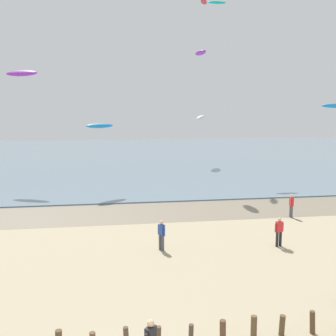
{
  "coord_description": "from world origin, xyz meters",
  "views": [
    {
      "loc": [
        -1.09,
        -9.59,
        7.87
      ],
      "look_at": [
        2.05,
        10.64,
        4.86
      ],
      "focal_mm": 43.53,
      "sensor_mm": 36.0,
      "label": 1
    }
  ],
  "objects_px": {
    "person_left_flank": "(291,205)",
    "kite_aloft_8": "(201,53)",
    "kite_aloft_1": "(217,2)",
    "kite_aloft_6": "(204,2)",
    "kite_aloft_0": "(22,73)",
    "kite_aloft_7": "(200,118)",
    "person_mid_beach": "(279,231)",
    "kite_aloft_3": "(100,126)",
    "person_nearest_camera": "(161,234)"
  },
  "relations": [
    {
      "from": "person_nearest_camera",
      "to": "kite_aloft_0",
      "type": "bearing_deg",
      "value": 117.41
    },
    {
      "from": "kite_aloft_6",
      "to": "kite_aloft_0",
      "type": "bearing_deg",
      "value": -60.94
    },
    {
      "from": "person_left_flank",
      "to": "kite_aloft_8",
      "type": "bearing_deg",
      "value": 108.4
    },
    {
      "from": "kite_aloft_0",
      "to": "kite_aloft_8",
      "type": "height_order",
      "value": "kite_aloft_8"
    },
    {
      "from": "person_left_flank",
      "to": "kite_aloft_7",
      "type": "height_order",
      "value": "kite_aloft_7"
    },
    {
      "from": "person_mid_beach",
      "to": "person_left_flank",
      "type": "xyz_separation_m",
      "value": [
        3.52,
        5.81,
        0.0
      ]
    },
    {
      "from": "kite_aloft_1",
      "to": "kite_aloft_3",
      "type": "bearing_deg",
      "value": 38.68
    },
    {
      "from": "kite_aloft_3",
      "to": "kite_aloft_0",
      "type": "bearing_deg",
      "value": -66.97
    },
    {
      "from": "person_left_flank",
      "to": "kite_aloft_0",
      "type": "xyz_separation_m",
      "value": [
        -21.29,
        15.88,
        10.4
      ]
    },
    {
      "from": "person_nearest_camera",
      "to": "kite_aloft_6",
      "type": "bearing_deg",
      "value": 71.47
    },
    {
      "from": "kite_aloft_6",
      "to": "kite_aloft_1",
      "type": "bearing_deg",
      "value": 162.05
    },
    {
      "from": "kite_aloft_0",
      "to": "kite_aloft_6",
      "type": "height_order",
      "value": "kite_aloft_6"
    },
    {
      "from": "kite_aloft_0",
      "to": "kite_aloft_3",
      "type": "distance_m",
      "value": 10.32
    },
    {
      "from": "person_left_flank",
      "to": "kite_aloft_6",
      "type": "distance_m",
      "value": 26.57
    },
    {
      "from": "person_nearest_camera",
      "to": "kite_aloft_8",
      "type": "distance_m",
      "value": 22.23
    },
    {
      "from": "kite_aloft_7",
      "to": "kite_aloft_8",
      "type": "bearing_deg",
      "value": -171.91
    },
    {
      "from": "person_nearest_camera",
      "to": "kite_aloft_6",
      "type": "xyz_separation_m",
      "value": [
        8.12,
        24.23,
        18.6
      ]
    },
    {
      "from": "kite_aloft_7",
      "to": "kite_aloft_1",
      "type": "bearing_deg",
      "value": -151.52
    },
    {
      "from": "kite_aloft_1",
      "to": "kite_aloft_8",
      "type": "height_order",
      "value": "kite_aloft_1"
    },
    {
      "from": "kite_aloft_1",
      "to": "kite_aloft_0",
      "type": "bearing_deg",
      "value": 16.19
    },
    {
      "from": "kite_aloft_0",
      "to": "kite_aloft_8",
      "type": "relative_size",
      "value": 1.3
    },
    {
      "from": "kite_aloft_0",
      "to": "kite_aloft_7",
      "type": "relative_size",
      "value": 0.99
    },
    {
      "from": "kite_aloft_0",
      "to": "kite_aloft_7",
      "type": "bearing_deg",
      "value": 51.38
    },
    {
      "from": "kite_aloft_0",
      "to": "kite_aloft_8",
      "type": "xyz_separation_m",
      "value": [
        17.26,
        -3.78,
        1.83
      ]
    },
    {
      "from": "kite_aloft_8",
      "to": "kite_aloft_3",
      "type": "bearing_deg",
      "value": 96.8
    },
    {
      "from": "kite_aloft_0",
      "to": "kite_aloft_6",
      "type": "xyz_separation_m",
      "value": [
        19.15,
        2.97,
        8.2
      ]
    },
    {
      "from": "person_left_flank",
      "to": "kite_aloft_7",
      "type": "bearing_deg",
      "value": 91.02
    },
    {
      "from": "person_left_flank",
      "to": "kite_aloft_8",
      "type": "xyz_separation_m",
      "value": [
        -4.03,
        12.1,
        12.23
      ]
    },
    {
      "from": "person_mid_beach",
      "to": "kite_aloft_6",
      "type": "height_order",
      "value": "kite_aloft_6"
    },
    {
      "from": "person_mid_beach",
      "to": "kite_aloft_7",
      "type": "xyz_separation_m",
      "value": [
        3.04,
        32.67,
        5.66
      ]
    },
    {
      "from": "person_nearest_camera",
      "to": "kite_aloft_1",
      "type": "height_order",
      "value": "kite_aloft_1"
    },
    {
      "from": "kite_aloft_1",
      "to": "kite_aloft_8",
      "type": "distance_m",
      "value": 12.67
    },
    {
      "from": "kite_aloft_1",
      "to": "kite_aloft_6",
      "type": "bearing_deg",
      "value": 52.7
    },
    {
      "from": "person_nearest_camera",
      "to": "kite_aloft_1",
      "type": "relative_size",
      "value": 0.78
    },
    {
      "from": "kite_aloft_0",
      "to": "kite_aloft_7",
      "type": "distance_m",
      "value": 24.0
    },
    {
      "from": "person_left_flank",
      "to": "kite_aloft_6",
      "type": "xyz_separation_m",
      "value": [
        -2.14,
        18.85,
        18.6
      ]
    },
    {
      "from": "person_left_flank",
      "to": "kite_aloft_8",
      "type": "height_order",
      "value": "kite_aloft_8"
    },
    {
      "from": "person_mid_beach",
      "to": "kite_aloft_0",
      "type": "relative_size",
      "value": 0.49
    },
    {
      "from": "kite_aloft_3",
      "to": "kite_aloft_7",
      "type": "relative_size",
      "value": 0.81
    },
    {
      "from": "kite_aloft_0",
      "to": "kite_aloft_3",
      "type": "xyz_separation_m",
      "value": [
        7.58,
        -4.88,
        -5.02
      ]
    },
    {
      "from": "kite_aloft_1",
      "to": "kite_aloft_7",
      "type": "bearing_deg",
      "value": -82.25
    },
    {
      "from": "person_nearest_camera",
      "to": "kite_aloft_0",
      "type": "height_order",
      "value": "kite_aloft_0"
    },
    {
      "from": "kite_aloft_0",
      "to": "kite_aloft_6",
      "type": "relative_size",
      "value": 1.71
    },
    {
      "from": "kite_aloft_6",
      "to": "kite_aloft_8",
      "type": "height_order",
      "value": "kite_aloft_6"
    },
    {
      "from": "person_mid_beach",
      "to": "kite_aloft_0",
      "type": "distance_m",
      "value": 29.9
    },
    {
      "from": "person_nearest_camera",
      "to": "kite_aloft_1",
      "type": "bearing_deg",
      "value": 69.02
    },
    {
      "from": "person_nearest_camera",
      "to": "kite_aloft_7",
      "type": "bearing_deg",
      "value": 73.12
    },
    {
      "from": "kite_aloft_0",
      "to": "kite_aloft_1",
      "type": "bearing_deg",
      "value": 38.88
    },
    {
      "from": "kite_aloft_3",
      "to": "person_left_flank",
      "type": "bearing_deg",
      "value": 107.07
    },
    {
      "from": "kite_aloft_7",
      "to": "person_mid_beach",
      "type": "bearing_deg",
      "value": -163.71
    }
  ]
}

